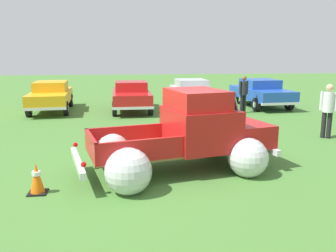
{
  "coord_description": "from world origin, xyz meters",
  "views": [
    {
      "loc": [
        -1.06,
        -7.78,
        2.73
      ],
      "look_at": [
        0.0,
        1.33,
        0.81
      ],
      "focal_mm": 36.73,
      "sensor_mm": 36.0,
      "label": 1
    }
  ],
  "objects_px": {
    "spectator_1": "(243,92)",
    "lane_cone_1": "(143,137)",
    "show_car_0": "(51,95)",
    "show_car_2": "(192,92)",
    "lane_cone_0": "(37,178)",
    "spectator_0": "(328,107)",
    "vintage_pickup_truck": "(190,138)",
    "show_car_3": "(261,92)",
    "show_car_1": "(131,95)"
  },
  "relations": [
    {
      "from": "spectator_1",
      "to": "lane_cone_1",
      "type": "xyz_separation_m",
      "value": [
        -5.0,
        -5.64,
        -0.69
      ]
    },
    {
      "from": "show_car_0",
      "to": "show_car_2",
      "type": "xyz_separation_m",
      "value": [
        7.07,
        0.62,
        0.0
      ]
    },
    {
      "from": "lane_cone_0",
      "to": "lane_cone_1",
      "type": "xyz_separation_m",
      "value": [
        2.26,
        3.29,
        0.0
      ]
    },
    {
      "from": "show_car_2",
      "to": "spectator_0",
      "type": "height_order",
      "value": "spectator_0"
    },
    {
      "from": "spectator_1",
      "to": "lane_cone_0",
      "type": "xyz_separation_m",
      "value": [
        -7.26,
        -8.93,
        -0.69
      ]
    },
    {
      "from": "spectator_0",
      "to": "spectator_1",
      "type": "distance_m",
      "value": 5.33
    },
    {
      "from": "vintage_pickup_truck",
      "to": "lane_cone_0",
      "type": "xyz_separation_m",
      "value": [
        -3.28,
        -1.15,
        -0.45
      ]
    },
    {
      "from": "show_car_2",
      "to": "lane_cone_0",
      "type": "xyz_separation_m",
      "value": [
        -5.19,
        -11.1,
        -0.47
      ]
    },
    {
      "from": "show_car_3",
      "to": "spectator_0",
      "type": "bearing_deg",
      "value": -7.8
    },
    {
      "from": "spectator_1",
      "to": "lane_cone_0",
      "type": "relative_size",
      "value": 2.76
    },
    {
      "from": "spectator_0",
      "to": "lane_cone_0",
      "type": "distance_m",
      "value": 9.16
    },
    {
      "from": "show_car_1",
      "to": "spectator_0",
      "type": "bearing_deg",
      "value": 43.32
    },
    {
      "from": "show_car_3",
      "to": "lane_cone_1",
      "type": "bearing_deg",
      "value": -45.38
    },
    {
      "from": "spectator_1",
      "to": "show_car_2",
      "type": "bearing_deg",
      "value": -159.66
    },
    {
      "from": "show_car_0",
      "to": "show_car_3",
      "type": "xyz_separation_m",
      "value": [
        10.7,
        0.24,
        0.0
      ]
    },
    {
      "from": "spectator_0",
      "to": "spectator_1",
      "type": "relative_size",
      "value": 1.03
    },
    {
      "from": "show_car_3",
      "to": "spectator_0",
      "type": "height_order",
      "value": "spectator_0"
    },
    {
      "from": "show_car_3",
      "to": "lane_cone_0",
      "type": "bearing_deg",
      "value": -43.39
    },
    {
      "from": "show_car_0",
      "to": "vintage_pickup_truck",
      "type": "bearing_deg",
      "value": 24.17
    },
    {
      "from": "lane_cone_0",
      "to": "vintage_pickup_truck",
      "type": "bearing_deg",
      "value": 19.24
    },
    {
      "from": "lane_cone_0",
      "to": "spectator_1",
      "type": "bearing_deg",
      "value": 50.9
    },
    {
      "from": "vintage_pickup_truck",
      "to": "spectator_0",
      "type": "height_order",
      "value": "vintage_pickup_truck"
    },
    {
      "from": "vintage_pickup_truck",
      "to": "spectator_1",
      "type": "bearing_deg",
      "value": 49.27
    },
    {
      "from": "show_car_3",
      "to": "lane_cone_1",
      "type": "distance_m",
      "value": 9.91
    },
    {
      "from": "lane_cone_0",
      "to": "show_car_2",
      "type": "bearing_deg",
      "value": 64.96
    },
    {
      "from": "show_car_1",
      "to": "show_car_0",
      "type": "bearing_deg",
      "value": -97.54
    },
    {
      "from": "show_car_2",
      "to": "show_car_3",
      "type": "xyz_separation_m",
      "value": [
        3.62,
        -0.38,
        0.0
      ]
    },
    {
      "from": "vintage_pickup_truck",
      "to": "spectator_1",
      "type": "xyz_separation_m",
      "value": [
        3.98,
        7.79,
        0.24
      ]
    },
    {
      "from": "spectator_1",
      "to": "spectator_0",
      "type": "bearing_deg",
      "value": -11.75
    },
    {
      "from": "show_car_3",
      "to": "spectator_0",
      "type": "distance_m",
      "value": 7.03
    },
    {
      "from": "show_car_1",
      "to": "show_car_3",
      "type": "relative_size",
      "value": 0.93
    },
    {
      "from": "show_car_0",
      "to": "spectator_1",
      "type": "distance_m",
      "value": 9.28
    },
    {
      "from": "show_car_1",
      "to": "lane_cone_0",
      "type": "bearing_deg",
      "value": -12.79
    },
    {
      "from": "show_car_1",
      "to": "show_car_3",
      "type": "height_order",
      "value": "same"
    },
    {
      "from": "show_car_1",
      "to": "show_car_3",
      "type": "bearing_deg",
      "value": 93.8
    },
    {
      "from": "spectator_1",
      "to": "lane_cone_1",
      "type": "distance_m",
      "value": 7.57
    },
    {
      "from": "show_car_0",
      "to": "lane_cone_1",
      "type": "relative_size",
      "value": 7.39
    },
    {
      "from": "vintage_pickup_truck",
      "to": "show_car_1",
      "type": "height_order",
      "value": "vintage_pickup_truck"
    },
    {
      "from": "show_car_1",
      "to": "lane_cone_1",
      "type": "height_order",
      "value": "show_car_1"
    },
    {
      "from": "show_car_1",
      "to": "lane_cone_0",
      "type": "height_order",
      "value": "show_car_1"
    },
    {
      "from": "show_car_3",
      "to": "spectator_0",
      "type": "xyz_separation_m",
      "value": [
        -0.47,
        -7.01,
        0.24
      ]
    },
    {
      "from": "show_car_1",
      "to": "show_car_3",
      "type": "xyz_separation_m",
      "value": [
        6.81,
        0.64,
        0.01
      ]
    },
    {
      "from": "show_car_3",
      "to": "spectator_1",
      "type": "relative_size",
      "value": 2.59
    },
    {
      "from": "show_car_2",
      "to": "lane_cone_0",
      "type": "height_order",
      "value": "show_car_2"
    },
    {
      "from": "spectator_0",
      "to": "show_car_0",
      "type": "bearing_deg",
      "value": -88.97
    },
    {
      "from": "lane_cone_1",
      "to": "spectator_0",
      "type": "bearing_deg",
      "value": 3.94
    },
    {
      "from": "vintage_pickup_truck",
      "to": "spectator_0",
      "type": "distance_m",
      "value": 5.68
    },
    {
      "from": "show_car_2",
      "to": "lane_cone_1",
      "type": "relative_size",
      "value": 7.33
    },
    {
      "from": "show_car_0",
      "to": "spectator_1",
      "type": "height_order",
      "value": "spectator_1"
    },
    {
      "from": "show_car_0",
      "to": "lane_cone_1",
      "type": "xyz_separation_m",
      "value": [
        4.15,
        -7.19,
        -0.47
      ]
    }
  ]
}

